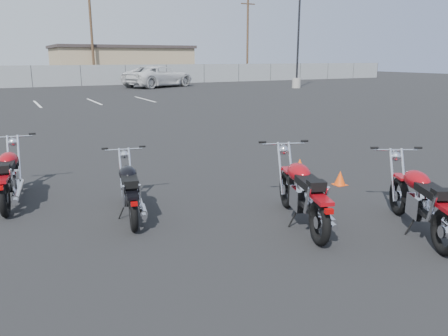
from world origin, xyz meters
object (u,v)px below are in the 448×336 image
motorcycle_front_red (9,176)px  white_van (159,70)px  motorcycle_second_black (130,190)px  motorcycle_third_red (303,193)px  motorcycle_rear_red (421,201)px

motorcycle_front_red → white_van: bearing=65.8°
motorcycle_front_red → motorcycle_second_black: bearing=-44.3°
motorcycle_second_black → motorcycle_front_red: bearing=135.7°
motorcycle_third_red → white_van: 32.31m
white_van → motorcycle_rear_red: bearing=141.7°
motorcycle_rear_red → motorcycle_second_black: bearing=143.4°
motorcycle_front_red → motorcycle_rear_red: bearing=-39.2°
motorcycle_second_black → white_van: bearing=69.7°
motorcycle_third_red → motorcycle_rear_red: (1.28, -1.04, -0.02)m
motorcycle_rear_red → motorcycle_front_red: bearing=140.8°
motorcycle_front_red → motorcycle_second_black: size_ratio=1.11×
motorcycle_front_red → motorcycle_second_black: 2.28m
motorcycle_second_black → motorcycle_rear_red: bearing=-36.6°
motorcycle_front_red → motorcycle_rear_red: size_ratio=1.03×
motorcycle_second_black → motorcycle_rear_red: size_ratio=0.93×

